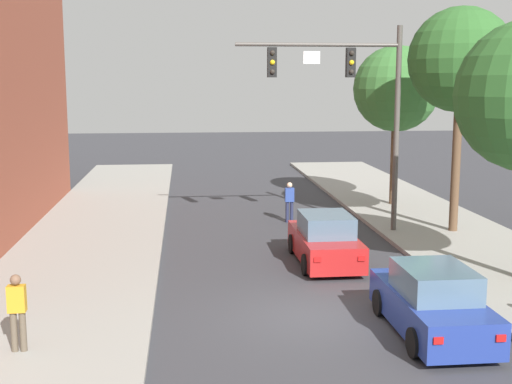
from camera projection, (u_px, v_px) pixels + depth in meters
The scene contains 9 objects.
ground_plane at pixel (318, 316), 16.66m from camera, with size 120.00×120.00×0.00m, color #38383D.
sidewalk_left at pixel (45, 323), 15.97m from camera, with size 5.00×60.00×0.15m, color #99968E.
traffic_signal_mast at pixel (353, 91), 24.60m from camera, with size 6.04×0.38×7.50m.
car_lead_red at pixel (325, 241), 21.35m from camera, with size 1.85×4.25×1.60m.
car_following_blue at pixel (432, 303), 15.36m from camera, with size 1.84×4.24×1.60m.
pedestrian_sidewalk_left_walker at pixel (17, 309), 13.96m from camera, with size 0.36×0.22×1.64m.
pedestrian_crossing_road at pixel (289, 200), 27.52m from camera, with size 0.36×0.22×1.64m.
street_tree_second at pixel (461, 61), 24.45m from camera, with size 3.79×3.79×8.18m.
street_tree_third at pixel (396, 89), 30.14m from camera, with size 3.80×3.80×7.09m.
Camera 1 is at (-3.17, -15.70, 5.69)m, focal length 47.79 mm.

